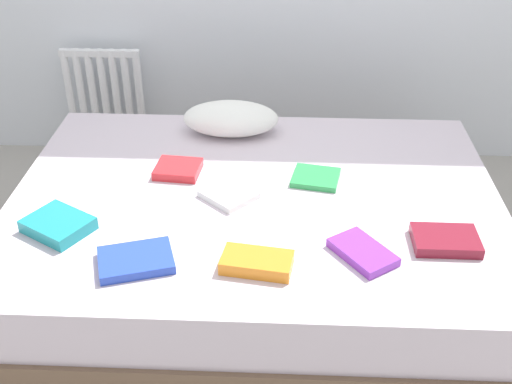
{
  "coord_description": "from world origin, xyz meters",
  "views": [
    {
      "loc": [
        0.1,
        -2.14,
        1.85
      ],
      "look_at": [
        0.0,
        0.05,
        0.48
      ],
      "focal_mm": 44.38,
      "sensor_mm": 36.0,
      "label": 1
    }
  ],
  "objects_px": {
    "pillow": "(231,118)",
    "textbook_teal": "(58,225)",
    "textbook_purple": "(363,252)",
    "textbook_white": "(229,195)",
    "textbook_red": "(178,169)",
    "textbook_blue": "(136,260)",
    "textbook_green": "(316,178)",
    "textbook_orange": "(257,262)",
    "textbook_maroon": "(445,240)",
    "radiator": "(105,95)",
    "bed": "(255,245)"
  },
  "relations": [
    {
      "from": "pillow",
      "to": "textbook_teal",
      "type": "distance_m",
      "value": 1.0
    },
    {
      "from": "textbook_purple",
      "to": "textbook_white",
      "type": "relative_size",
      "value": 1.2
    },
    {
      "from": "textbook_teal",
      "to": "textbook_red",
      "type": "bearing_deg",
      "value": 80.44
    },
    {
      "from": "textbook_blue",
      "to": "textbook_green",
      "type": "bearing_deg",
      "value": 25.57
    },
    {
      "from": "textbook_green",
      "to": "textbook_teal",
      "type": "distance_m",
      "value": 1.04
    },
    {
      "from": "textbook_orange",
      "to": "textbook_maroon",
      "type": "bearing_deg",
      "value": 22.27
    },
    {
      "from": "radiator",
      "to": "textbook_red",
      "type": "bearing_deg",
      "value": -60.45
    },
    {
      "from": "pillow",
      "to": "textbook_maroon",
      "type": "distance_m",
      "value": 1.19
    },
    {
      "from": "textbook_blue",
      "to": "textbook_white",
      "type": "distance_m",
      "value": 0.52
    },
    {
      "from": "radiator",
      "to": "textbook_teal",
      "type": "height_order",
      "value": "radiator"
    },
    {
      "from": "textbook_red",
      "to": "textbook_teal",
      "type": "xyz_separation_m",
      "value": [
        -0.38,
        -0.44,
        0.01
      ]
    },
    {
      "from": "bed",
      "to": "pillow",
      "type": "bearing_deg",
      "value": 104.55
    },
    {
      "from": "radiator",
      "to": "textbook_maroon",
      "type": "height_order",
      "value": "radiator"
    },
    {
      "from": "textbook_blue",
      "to": "textbook_orange",
      "type": "xyz_separation_m",
      "value": [
        0.41,
        -0.0,
        0.01
      ]
    },
    {
      "from": "radiator",
      "to": "textbook_blue",
      "type": "xyz_separation_m",
      "value": [
        0.54,
        -1.66,
        0.12
      ]
    },
    {
      "from": "textbook_maroon",
      "to": "textbook_teal",
      "type": "distance_m",
      "value": 1.4
    },
    {
      "from": "bed",
      "to": "textbook_orange",
      "type": "height_order",
      "value": "textbook_orange"
    },
    {
      "from": "bed",
      "to": "textbook_purple",
      "type": "distance_m",
      "value": 0.61
    },
    {
      "from": "textbook_purple",
      "to": "textbook_white",
      "type": "height_order",
      "value": "textbook_purple"
    },
    {
      "from": "textbook_orange",
      "to": "textbook_teal",
      "type": "distance_m",
      "value": 0.76
    },
    {
      "from": "textbook_blue",
      "to": "textbook_white",
      "type": "bearing_deg",
      "value": 40.03
    },
    {
      "from": "textbook_white",
      "to": "textbook_red",
      "type": "bearing_deg",
      "value": -176.14
    },
    {
      "from": "textbook_red",
      "to": "textbook_blue",
      "type": "bearing_deg",
      "value": -88.99
    },
    {
      "from": "radiator",
      "to": "textbook_red",
      "type": "distance_m",
      "value": 1.21
    },
    {
      "from": "textbook_teal",
      "to": "textbook_purple",
      "type": "bearing_deg",
      "value": 25.79
    },
    {
      "from": "textbook_red",
      "to": "textbook_teal",
      "type": "distance_m",
      "value": 0.58
    },
    {
      "from": "bed",
      "to": "textbook_maroon",
      "type": "height_order",
      "value": "textbook_maroon"
    },
    {
      "from": "pillow",
      "to": "textbook_maroon",
      "type": "xyz_separation_m",
      "value": [
        0.83,
        -0.85,
        -0.05
      ]
    },
    {
      "from": "textbook_green",
      "to": "textbook_white",
      "type": "bearing_deg",
      "value": -146.2
    },
    {
      "from": "textbook_blue",
      "to": "textbook_teal",
      "type": "relative_size",
      "value": 1.11
    },
    {
      "from": "textbook_orange",
      "to": "textbook_green",
      "type": "bearing_deg",
      "value": 78.28
    },
    {
      "from": "bed",
      "to": "textbook_maroon",
      "type": "xyz_separation_m",
      "value": [
        0.69,
        -0.31,
        0.27
      ]
    },
    {
      "from": "textbook_orange",
      "to": "textbook_teal",
      "type": "bearing_deg",
      "value": 174.5
    },
    {
      "from": "radiator",
      "to": "pillow",
      "type": "relative_size",
      "value": 1.2
    },
    {
      "from": "textbook_orange",
      "to": "textbook_blue",
      "type": "bearing_deg",
      "value": -171.66
    },
    {
      "from": "bed",
      "to": "radiator",
      "type": "relative_size",
      "value": 3.73
    },
    {
      "from": "bed",
      "to": "textbook_orange",
      "type": "relative_size",
      "value": 8.4
    },
    {
      "from": "pillow",
      "to": "textbook_red",
      "type": "distance_m",
      "value": 0.44
    },
    {
      "from": "radiator",
      "to": "textbook_purple",
      "type": "bearing_deg",
      "value": -50.24
    },
    {
      "from": "textbook_red",
      "to": "textbook_white",
      "type": "relative_size",
      "value": 0.96
    },
    {
      "from": "textbook_maroon",
      "to": "textbook_purple",
      "type": "xyz_separation_m",
      "value": [
        -0.3,
        -0.08,
        -0.0
      ]
    },
    {
      "from": "textbook_orange",
      "to": "textbook_white",
      "type": "bearing_deg",
      "value": 115.4
    },
    {
      "from": "textbook_maroon",
      "to": "textbook_blue",
      "type": "height_order",
      "value": "textbook_maroon"
    },
    {
      "from": "radiator",
      "to": "textbook_blue",
      "type": "distance_m",
      "value": 1.75
    },
    {
      "from": "textbook_purple",
      "to": "textbook_teal",
      "type": "distance_m",
      "value": 1.11
    },
    {
      "from": "textbook_orange",
      "to": "textbook_white",
      "type": "height_order",
      "value": "textbook_orange"
    },
    {
      "from": "textbook_purple",
      "to": "textbook_teal",
      "type": "height_order",
      "value": "textbook_teal"
    },
    {
      "from": "radiator",
      "to": "textbook_maroon",
      "type": "bearing_deg",
      "value": -42.96
    },
    {
      "from": "textbook_purple",
      "to": "textbook_teal",
      "type": "relative_size",
      "value": 1.02
    },
    {
      "from": "textbook_orange",
      "to": "bed",
      "type": "bearing_deg",
      "value": 101.91
    }
  ]
}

